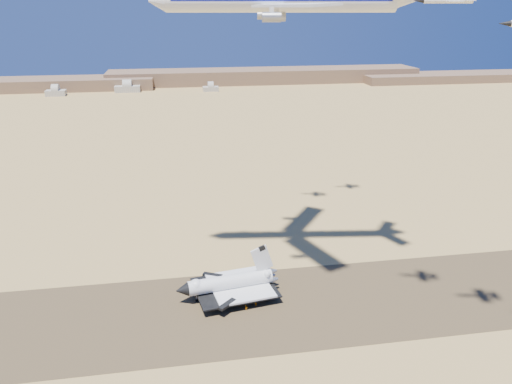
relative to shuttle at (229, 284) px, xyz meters
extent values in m
plane|color=tan|center=(-8.94, -9.34, -4.82)|extent=(1200.00, 1200.00, 0.00)
cube|color=#4C3A26|center=(-8.94, -9.34, -4.79)|extent=(600.00, 50.00, 0.06)
cube|color=brown|center=(111.06, 530.66, 4.18)|extent=(420.00, 60.00, 18.00)
cube|color=brown|center=(391.06, 500.66, 0.68)|extent=(300.00, 60.00, 11.00)
cube|color=#B2AF9D|center=(-148.94, 460.66, -1.57)|extent=(22.00, 14.00, 6.50)
cube|color=#B2AF9D|center=(-68.94, 475.66, -1.07)|extent=(30.00, 15.00, 7.50)
cube|color=#B2AF9D|center=(31.06, 465.66, -2.07)|extent=(19.00, 12.50, 5.50)
cylinder|color=silver|center=(0.08, 0.01, 0.68)|extent=(29.78, 9.64, 5.13)
cone|color=black|center=(-16.40, -2.59, 0.68)|extent=(4.84, 5.46, 4.88)
sphere|color=silver|center=(-11.69, -1.85, 1.41)|extent=(4.77, 4.77, 4.77)
cube|color=silver|center=(3.70, 0.58, -1.43)|extent=(23.35, 24.88, 0.83)
cube|color=black|center=(1.89, 0.30, -1.84)|extent=(30.60, 26.02, 0.46)
cube|color=silver|center=(11.85, 1.87, 7.83)|extent=(8.50, 1.96, 10.56)
cylinder|color=gray|center=(-11.69, -1.85, -3.35)|extent=(0.33, 0.33, 2.93)
cylinder|color=black|center=(-11.69, -1.85, -4.32)|extent=(1.06, 0.56, 1.01)
cylinder|color=gray|center=(6.23, -3.66, -3.35)|extent=(0.33, 0.33, 2.93)
cylinder|color=black|center=(6.23, -3.66, -4.32)|extent=(1.06, 0.56, 1.01)
cylinder|color=gray|center=(4.80, 5.40, -3.35)|extent=(0.33, 0.33, 2.93)
cylinder|color=black|center=(4.80, 5.40, -4.32)|extent=(1.06, 0.56, 1.01)
cylinder|color=white|center=(20.61, 16.92, 92.69)|extent=(74.72, 16.75, 7.01)
cone|color=white|center=(-19.00, 22.18, 92.69)|extent=(6.35, 7.67, 7.01)
cube|color=white|center=(20.48, -0.74, 91.38)|extent=(20.70, 34.22, 0.77)
cube|color=white|center=(25.09, 33.99, 91.38)|extent=(27.12, 32.45, 0.77)
cylinder|color=gray|center=(17.15, 7.44, 88.09)|extent=(5.80, 3.54, 2.85)
cylinder|color=gray|center=(13.68, -2.04, 88.09)|extent=(5.80, 3.54, 2.85)
cylinder|color=gray|center=(19.74, 26.97, 88.09)|extent=(5.80, 3.54, 2.85)
cylinder|color=gray|center=(18.87, 37.03, 88.09)|extent=(5.80, 3.54, 2.85)
imported|color=#CA700B|center=(4.30, -9.57, -3.83)|extent=(0.55, 0.74, 1.87)
imported|color=#CA700B|center=(4.66, -9.75, -3.97)|extent=(0.68, 0.88, 1.59)
imported|color=#CA700B|center=(8.04, -8.07, -3.86)|extent=(0.97, 1.19, 1.80)
cylinder|color=white|center=(54.62, -26.20, 92.34)|extent=(11.98, 4.67, 1.41)
cone|color=black|center=(47.66, -24.21, 92.34)|extent=(2.87, 1.98, 1.31)
cube|color=white|center=(55.58, -26.48, 92.14)|extent=(5.60, 8.70, 0.25)
cube|color=white|center=(59.45, -27.59, 92.34)|extent=(3.51, 5.44, 0.20)
cone|color=black|center=(62.12, -39.70, 87.11)|extent=(3.04, 1.91, 1.41)
cylinder|color=white|center=(61.60, 75.29, 93.31)|extent=(11.85, 2.40, 1.37)
cone|color=black|center=(54.56, 75.90, 93.31)|extent=(2.65, 1.49, 1.28)
sphere|color=black|center=(58.67, 75.54, 93.80)|extent=(1.37, 1.37, 1.37)
cube|color=white|center=(62.58, 75.20, 93.11)|extent=(4.11, 8.12, 0.25)
cube|color=white|center=(66.49, 74.86, 93.31)|extent=(2.58, 5.08, 0.20)
camera|label=1|loc=(-15.99, -151.84, 90.43)|focal=35.00mm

